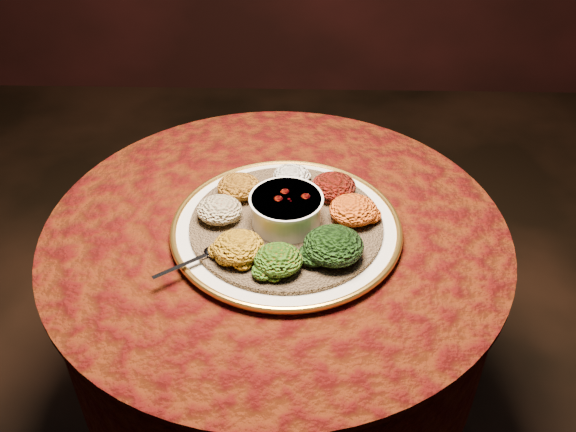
{
  "coord_description": "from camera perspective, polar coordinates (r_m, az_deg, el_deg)",
  "views": [
    {
      "loc": [
        0.05,
        -1.01,
        1.58
      ],
      "look_at": [
        0.03,
        0.01,
        0.76
      ],
      "focal_mm": 40.0,
      "sensor_mm": 36.0,
      "label": 1
    }
  ],
  "objects": [
    {
      "name": "platter",
      "position": [
        1.3,
        -0.15,
        -1.09
      ],
      "size": [
        0.59,
        0.59,
        0.02
      ],
      "rotation": [
        0.0,
        0.0,
        0.38
      ],
      "color": "silver",
      "rests_on": "table"
    },
    {
      "name": "stew_bowl",
      "position": [
        1.27,
        -0.16,
        0.69
      ],
      "size": [
        0.15,
        0.15,
        0.06
      ],
      "color": "white",
      "rests_on": "injera"
    },
    {
      "name": "portion_gomen",
      "position": [
        1.2,
        4.07,
        -2.65
      ],
      "size": [
        0.11,
        0.11,
        0.05
      ],
      "primitive_type": "ellipsoid",
      "color": "black",
      "rests_on": "injera"
    },
    {
      "name": "portion_timatim",
      "position": [
        1.29,
        -6.12,
        0.55
      ],
      "size": [
        0.09,
        0.09,
        0.04
      ],
      "primitive_type": "ellipsoid",
      "color": "maroon",
      "rests_on": "injera"
    },
    {
      "name": "portion_kik",
      "position": [
        1.2,
        -4.43,
        -2.76
      ],
      "size": [
        0.1,
        0.09,
        0.05
      ],
      "primitive_type": "ellipsoid",
      "color": "#B77E10",
      "rests_on": "injera"
    },
    {
      "name": "portion_ayib",
      "position": [
        1.39,
        0.31,
        3.6
      ],
      "size": [
        0.08,
        0.08,
        0.04
      ],
      "primitive_type": "ellipsoid",
      "color": "white",
      "rests_on": "injera"
    },
    {
      "name": "spoon",
      "position": [
        1.22,
        -7.0,
        -3.32
      ],
      "size": [
        0.13,
        0.1,
        0.01
      ],
      "rotation": [
        0.0,
        0.0,
        -2.51
      ],
      "color": "silver",
      "rests_on": "injera"
    },
    {
      "name": "portion_kitfo",
      "position": [
        1.35,
        4.07,
        2.66
      ],
      "size": [
        0.09,
        0.09,
        0.05
      ],
      "primitive_type": "ellipsoid",
      "color": "black",
      "rests_on": "injera"
    },
    {
      "name": "table",
      "position": [
        1.44,
        -1.01,
        -6.54
      ],
      "size": [
        0.96,
        0.96,
        0.73
      ],
      "color": "black",
      "rests_on": "ground"
    },
    {
      "name": "portion_tikil",
      "position": [
        1.29,
        5.83,
        0.53
      ],
      "size": [
        0.1,
        0.09,
        0.05
      ],
      "primitive_type": "ellipsoid",
      "color": "#B6620F",
      "rests_on": "injera"
    },
    {
      "name": "portion_shiro",
      "position": [
        1.35,
        -4.38,
        2.61
      ],
      "size": [
        0.09,
        0.09,
        0.04
      ],
      "primitive_type": "ellipsoid",
      "color": "#985C12",
      "rests_on": "injera"
    },
    {
      "name": "injera",
      "position": [
        1.29,
        -0.15,
        -0.72
      ],
      "size": [
        0.51,
        0.51,
        0.01
      ],
      "primitive_type": "cylinder",
      "rotation": [
        0.0,
        0.0,
        -0.42
      ],
      "color": "olive",
      "rests_on": "platter"
    },
    {
      "name": "portion_mixveg",
      "position": [
        1.18,
        -0.87,
        -3.9
      ],
      "size": [
        0.09,
        0.09,
        0.04
      ],
      "primitive_type": "ellipsoid",
      "color": "#9F430A",
      "rests_on": "injera"
    }
  ]
}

